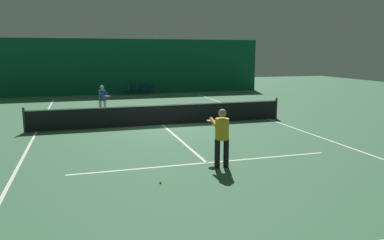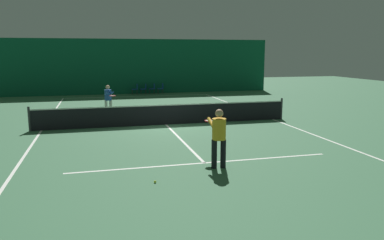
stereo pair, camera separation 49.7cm
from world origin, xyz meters
name	(u,v)px [view 1 (the left image)]	position (x,y,z in m)	size (l,w,h in m)	color
ground_plane	(162,125)	(0.00, 0.00, 0.00)	(60.00, 60.00, 0.00)	#3D704C
backdrop_curtain	(126,67)	(0.00, 13.93, 2.21)	(23.00, 0.12, 4.42)	#0F5138
court_line_baseline_far	(130,97)	(0.00, 11.90, 0.00)	(11.00, 0.10, 0.00)	white
court_line_service_far	(141,106)	(0.00, 6.40, 0.00)	(8.25, 0.10, 0.00)	white
court_line_service_near	(207,163)	(0.00, -6.40, 0.00)	(8.25, 0.10, 0.00)	white
court_line_sideline_left	(36,132)	(-5.50, 0.00, 0.00)	(0.10, 23.80, 0.00)	white
court_line_sideline_right	(268,119)	(5.50, 0.00, 0.00)	(0.10, 23.80, 0.00)	white
court_line_centre	(162,125)	(0.00, 0.00, 0.00)	(0.10, 12.80, 0.00)	white
tennis_net	(162,114)	(0.00, 0.00, 0.51)	(12.00, 0.10, 1.07)	black
player_near	(222,134)	(0.27, -6.93, 1.02)	(0.45, 1.39, 1.74)	black
player_far	(103,98)	(-2.49, 3.58, 0.94)	(0.62, 1.37, 1.61)	beige
courtside_chair_0	(127,89)	(0.00, 13.38, 0.49)	(0.44, 0.44, 0.84)	#2D2D2D
courtside_chair_1	(136,88)	(0.70, 13.38, 0.49)	(0.44, 0.44, 0.84)	#2D2D2D
courtside_chair_2	(144,88)	(1.40, 13.38, 0.49)	(0.44, 0.44, 0.84)	#2D2D2D
courtside_chair_3	(153,88)	(2.10, 13.38, 0.49)	(0.44, 0.44, 0.84)	#2D2D2D
tennis_ball	(160,182)	(-1.74, -7.80, 0.03)	(0.07, 0.07, 0.07)	#D1DB33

